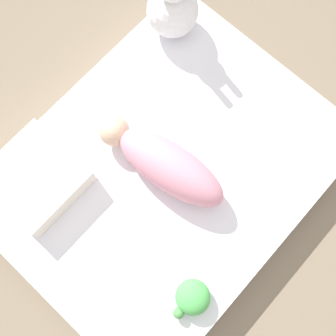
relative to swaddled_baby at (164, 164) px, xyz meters
name	(u,v)px	position (x,y,z in m)	size (l,w,h in m)	color
ground_plane	(166,175)	(-0.01, 0.00, -0.23)	(12.00, 12.00, 0.00)	#7A6B56
bed_mattress	(166,172)	(-0.01, 0.00, -0.16)	(1.36, 1.07, 0.14)	white
swaddled_baby	(164,164)	(0.00, 0.00, 0.00)	(0.24, 0.57, 0.18)	pink
pillow	(37,178)	(0.37, -0.33, -0.03)	(0.32, 0.32, 0.11)	white
bunny_plush	(173,7)	(-0.51, -0.42, 0.05)	(0.22, 0.22, 0.41)	white
turtle_plush	(192,298)	(0.30, 0.41, -0.04)	(0.16, 0.13, 0.09)	#51B756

